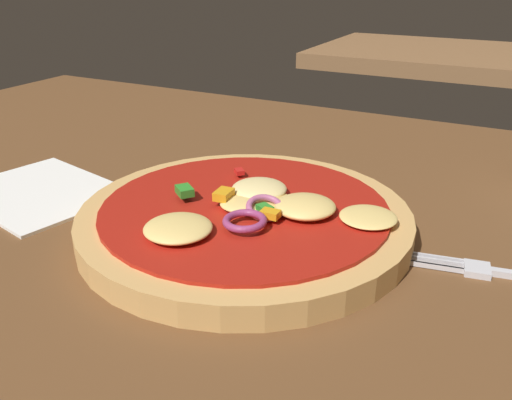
{
  "coord_description": "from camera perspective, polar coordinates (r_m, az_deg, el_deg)",
  "views": [
    {
      "loc": [
        0.14,
        -0.36,
        0.24
      ],
      "look_at": [
        -0.05,
        0.01,
        0.06
      ],
      "focal_mm": 37.79,
      "sensor_mm": 36.0,
      "label": 1
    }
  ],
  "objects": [
    {
      "name": "pizza",
      "position": [
        0.44,
        -1.06,
        -1.87
      ],
      "size": [
        0.27,
        0.27,
        0.04
      ],
      "color": "tan",
      "rests_on": "dining_table"
    },
    {
      "name": "napkin",
      "position": [
        0.56,
        -21.88,
        0.8
      ],
      "size": [
        0.17,
        0.15,
        0.0
      ],
      "color": "white",
      "rests_on": "dining_table"
    },
    {
      "name": "dining_table",
      "position": [
        0.45,
        5.01,
        -6.13
      ],
      "size": [
        1.36,
        0.81,
        0.04
      ],
      "color": "brown",
      "rests_on": "ground"
    },
    {
      "name": "background_table",
      "position": [
        1.47,
        24.35,
        13.25
      ],
      "size": [
        0.88,
        0.45,
        0.04
      ],
      "color": "brown",
      "rests_on": "ground"
    }
  ]
}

